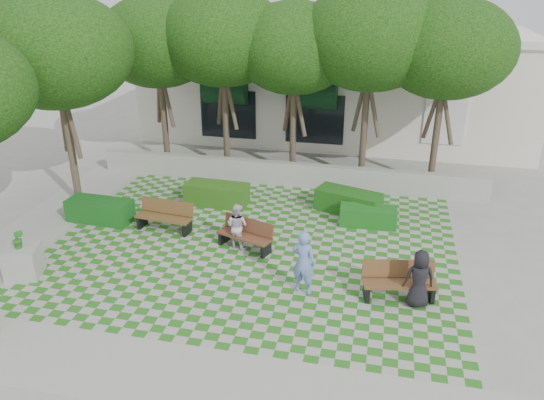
% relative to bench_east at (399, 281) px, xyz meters
% --- Properties ---
extents(ground, '(90.00, 90.00, 0.00)m').
position_rel_bench_east_xyz_m(ground, '(-4.29, 0.73, -0.46)').
color(ground, gray).
rests_on(ground, ground).
extents(lawn, '(12.00, 12.00, 0.00)m').
position_rel_bench_east_xyz_m(lawn, '(-4.29, 1.73, -0.46)').
color(lawn, '#2B721E').
rests_on(lawn, ground).
extents(sidewalk_south, '(16.00, 2.00, 0.01)m').
position_rel_bench_east_xyz_m(sidewalk_south, '(-4.29, -3.97, -0.46)').
color(sidewalk_south, '#9E9B93').
rests_on(sidewalk_south, ground).
extents(sidewalk_west, '(2.00, 12.00, 0.01)m').
position_rel_bench_east_xyz_m(sidewalk_west, '(-11.49, 1.73, -0.46)').
color(sidewalk_west, '#9E9B93').
rests_on(sidewalk_west, ground).
extents(retaining_wall, '(15.00, 0.36, 0.90)m').
position_rel_bench_east_xyz_m(retaining_wall, '(-4.29, 6.93, -0.01)').
color(retaining_wall, '#9E9B93').
rests_on(retaining_wall, ground).
extents(bench_east, '(1.92, 0.97, 0.96)m').
position_rel_bench_east_xyz_m(bench_east, '(0.00, 0.00, 0.00)').
color(bench_east, brown).
rests_on(bench_east, ground).
extents(bench_mid, '(1.80, 1.10, 0.90)m').
position_rel_bench_east_xyz_m(bench_mid, '(-4.47, 1.67, -0.03)').
color(bench_mid, '#542F1C').
rests_on(bench_mid, ground).
extents(bench_west, '(1.88, 0.80, 0.96)m').
position_rel_bench_east_xyz_m(bench_west, '(-7.32, 2.29, -0.00)').
color(bench_west, brown).
rests_on(bench_west, ground).
extents(hedge_east, '(1.84, 0.79, 0.64)m').
position_rel_bench_east_xyz_m(hedge_east, '(-0.98, 4.04, -0.15)').
color(hedge_east, '#165318').
rests_on(hedge_east, ground).
extents(hedge_midright, '(2.38, 1.54, 0.78)m').
position_rel_bench_east_xyz_m(hedge_midright, '(-1.70, 4.91, -0.08)').
color(hedge_midright, '#184C14').
rests_on(hedge_midright, ground).
extents(hedge_midleft, '(2.24, 0.98, 0.77)m').
position_rel_bench_east_xyz_m(hedge_midleft, '(-6.33, 4.57, -0.08)').
color(hedge_midleft, '#265216').
rests_on(hedge_midleft, ground).
extents(hedge_west, '(2.17, 0.95, 0.75)m').
position_rel_bench_east_xyz_m(hedge_west, '(-9.69, 2.43, -0.09)').
color(hedge_west, '#144B18').
rests_on(hedge_west, ground).
extents(planter_back, '(1.08, 1.08, 1.42)m').
position_rel_bench_east_xyz_m(planter_back, '(-9.97, -1.17, 0.01)').
color(planter_back, '#9E9B93').
rests_on(planter_back, ground).
extents(person_blue, '(0.73, 0.57, 1.76)m').
position_rel_bench_east_xyz_m(person_blue, '(-2.41, -0.29, 0.42)').
color(person_blue, '#7087CD').
rests_on(person_blue, ground).
extents(person_dark, '(0.83, 0.63, 1.52)m').
position_rel_bench_east_xyz_m(person_dark, '(0.46, -0.25, 0.30)').
color(person_dark, black).
rests_on(person_dark, ground).
extents(person_white, '(0.81, 0.71, 1.41)m').
position_rel_bench_east_xyz_m(person_white, '(-4.74, 1.68, 0.24)').
color(person_white, silver).
rests_on(person_white, ground).
extents(tree_row, '(17.70, 13.40, 7.41)m').
position_rel_bench_east_xyz_m(tree_row, '(-6.16, 6.68, 4.72)').
color(tree_row, '#47382B').
rests_on(tree_row, ground).
extents(building, '(18.00, 8.92, 5.15)m').
position_rel_bench_east_xyz_m(building, '(-3.36, 14.81, 2.05)').
color(building, silver).
rests_on(building, ground).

